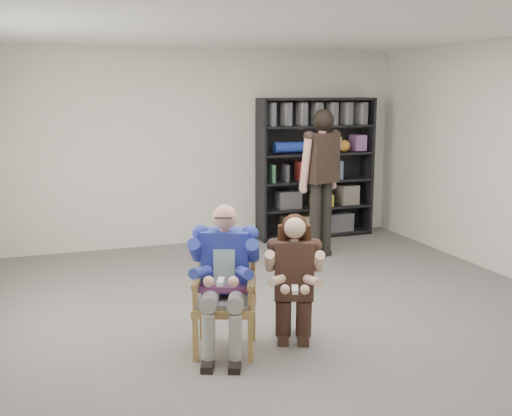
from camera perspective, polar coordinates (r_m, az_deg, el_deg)
name	(u,v)px	position (r m, az deg, el deg)	size (l,w,h in m)	color
room_shell	(299,180)	(5.40, 4.12, 2.64)	(6.00, 7.00, 2.80)	white
floor	(297,327)	(5.77, 3.93, -11.25)	(6.00, 7.00, 0.01)	slate
armchair	(225,296)	(5.11, -2.97, -8.34)	(0.57, 0.55, 0.98)	olive
seated_man	(225,279)	(5.06, -2.99, -6.77)	(0.55, 0.77, 1.28)	#272F94
kneeling_woman	(294,282)	(5.16, 3.64, -7.07)	(0.49, 0.79, 1.17)	#352419
bookshelf	(316,168)	(9.10, 5.71, 3.78)	(1.80, 0.38, 2.10)	black
standing_man	(321,185)	(7.94, 6.24, 2.16)	(0.60, 0.33, 1.95)	black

